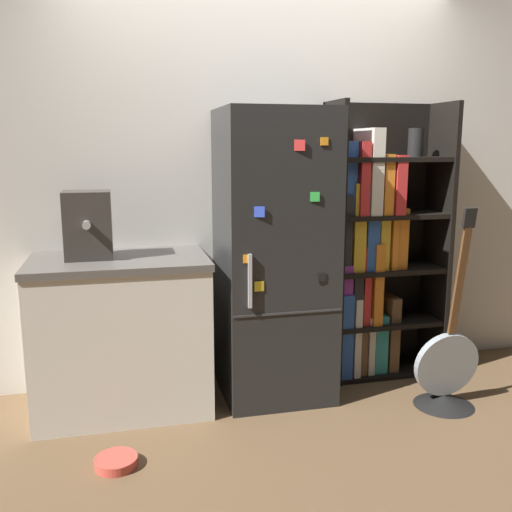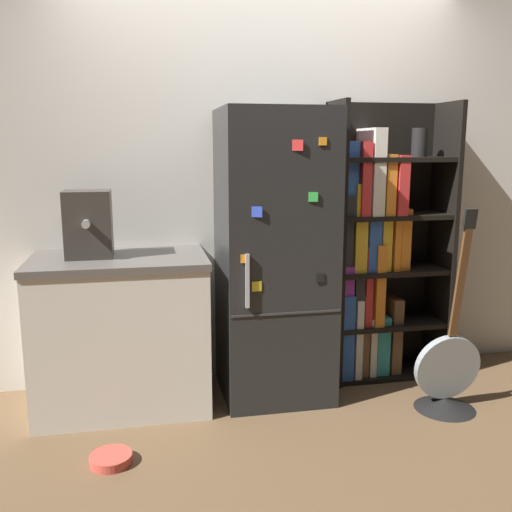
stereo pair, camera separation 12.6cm
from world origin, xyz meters
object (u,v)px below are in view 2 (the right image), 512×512
refrigerator (274,256)px  guitar (447,381)px  bookshelf (373,253)px  pet_bowl (111,458)px  espresso_machine (88,224)px

refrigerator → guitar: (0.93, -0.45, -0.70)m
bookshelf → pet_bowl: bookshelf is taller
bookshelf → guitar: 0.93m
espresso_machine → pet_bowl: (0.10, -0.68, -1.06)m
refrigerator → bookshelf: size_ratio=0.97×
refrigerator → guitar: size_ratio=1.45×
pet_bowl → bookshelf: bearing=26.1°
bookshelf → guitar: bookshelf is taller
bookshelf → pet_bowl: 2.03m
bookshelf → guitar: (0.23, -0.61, -0.66)m
refrigerator → bookshelf: 0.72m
bookshelf → espresso_machine: bearing=-175.6°
pet_bowl → guitar: bearing=6.4°
guitar → pet_bowl: guitar is taller
bookshelf → guitar: bearing=-69.4°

